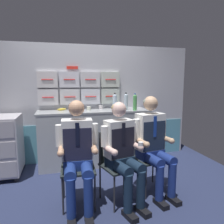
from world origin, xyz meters
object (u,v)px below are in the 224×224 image
Objects in this scene: service_trolley at (7,144)px; folding_chair_by_counter at (146,150)px; snack_banana at (62,109)px; folding_chair_left at (77,159)px; crew_member_by_counter at (153,140)px; water_bottle_short at (115,102)px; coffee_cup_white at (101,107)px; crew_member_left at (78,150)px; crew_member_right at (123,150)px; folding_chair_right at (116,158)px.

service_trolley reaches higher than folding_chair_by_counter.
service_trolley is 5.57× the size of snack_banana.
snack_banana is (-0.15, 1.28, 0.46)m from folding_chair_left.
folding_chair_left is at bearing 177.52° from crew_member_by_counter.
service_trolley is at bearing 152.63° from crew_member_by_counter.
folding_chair_by_counter is at bearing -79.72° from water_bottle_short.
folding_chair_by_counter is at bearing 6.78° from folding_chair_left.
snack_banana is (-0.70, -0.01, -0.01)m from coffee_cup_white.
crew_member_by_counter is 1.77m from snack_banana.
crew_member_left is (1.00, -1.15, 0.20)m from service_trolley.
service_trolley is 1.11× the size of folding_chair_by_counter.
crew_member_left is at bearing -173.23° from crew_member_by_counter.
folding_chair_by_counter is at bearing 36.13° from crew_member_right.
water_bottle_short is 1.76× the size of snack_banana.
folding_chair_left is 0.66× the size of crew_member_by_counter.
crew_member_right is 1.45× the size of folding_chair_by_counter.
folding_chair_left is 2.84× the size of water_bottle_short.
crew_member_by_counter is 7.54× the size of snack_banana.
crew_member_right is at bearing -21.84° from folding_chair_left.
folding_chair_by_counter is 5.01× the size of snack_banana.
crew_member_by_counter is (1.00, 0.12, 0.02)m from crew_member_left.
crew_member_by_counter is (0.03, -0.16, 0.19)m from folding_chair_by_counter.
snack_banana is at bearing 115.20° from folding_chair_right.
crew_member_left is 1.48× the size of folding_chair_right.
service_trolley is 2.26m from crew_member_by_counter.
crew_member_right is at bearing -91.24° from coffee_cup_white.
crew_member_by_counter reaches higher than folding_chair_left.
coffee_cup_white is at bearing 10.81° from service_trolley.
crew_member_left is at bearing -164.12° from folding_chair_by_counter.
crew_member_by_counter reaches higher than service_trolley.
folding_chair_by_counter is 2.84× the size of water_bottle_short.
service_trolley is at bearing 135.46° from folding_chair_left.
coffee_cup_white is 0.43× the size of snack_banana.
coffee_cup_white is (0.08, 1.34, 0.48)m from folding_chair_right.
crew_member_left is 1.48× the size of folding_chair_by_counter.
coffee_cup_white reaches higher than folding_chair_right.
water_bottle_short is 4.08× the size of coffee_cup_white.
folding_chair_by_counter is 0.25m from crew_member_by_counter.
folding_chair_right is 0.55m from crew_member_by_counter.
water_bottle_short is at bearing 4.76° from service_trolley.
crew_member_left is 4.21× the size of water_bottle_short.
folding_chair_left is (1.01, -0.99, 0.02)m from service_trolley.
coffee_cup_white is (0.03, 1.50, 0.33)m from crew_member_right.
crew_member_by_counter is at bearing -2.48° from folding_chair_left.
folding_chair_left is 0.68× the size of crew_member_left.
service_trolley is at bearing -175.24° from water_bottle_short.
folding_chair_left is at bearing -124.23° from water_bottle_short.
folding_chair_right and folding_chair_by_counter have the same top height.
folding_chair_by_counter is at bearing -24.01° from service_trolley.
folding_chair_right is 0.22m from crew_member_right.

